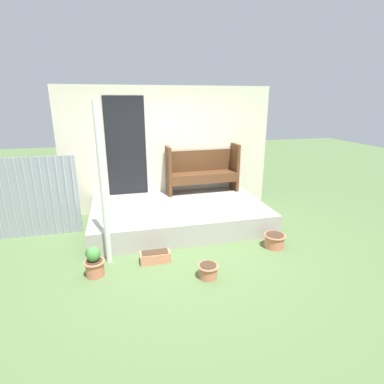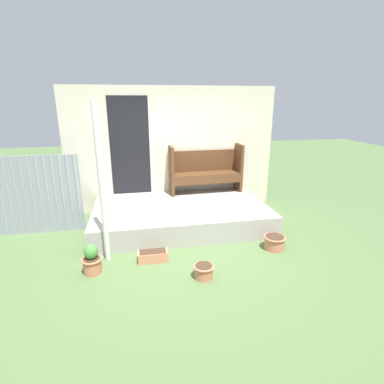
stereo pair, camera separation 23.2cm
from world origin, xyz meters
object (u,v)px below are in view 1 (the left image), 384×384
object	(u,v)px
bench	(202,169)
flower_pot_right	(274,240)
support_post	(103,187)
flower_pot_left	(94,263)
flower_pot_middle	(208,270)
planter_box_rect	(155,257)

from	to	relation	value
bench	flower_pot_right	world-z (taller)	bench
support_post	flower_pot_left	world-z (taller)	support_post
bench	flower_pot_left	size ratio (longest dim) A/B	3.57
support_post	flower_pot_right	world-z (taller)	support_post
flower_pot_middle	bench	bearing A→B (deg)	76.17
flower_pot_left	flower_pot_middle	xyz separation A→B (m)	(1.50, -0.42, -0.08)
flower_pot_middle	support_post	bearing A→B (deg)	150.21
flower_pot_left	planter_box_rect	xyz separation A→B (m)	(0.85, 0.17, -0.11)
support_post	planter_box_rect	xyz separation A→B (m)	(0.67, -0.17, -1.09)
support_post	flower_pot_middle	world-z (taller)	support_post
bench	planter_box_rect	xyz separation A→B (m)	(-1.30, -2.04, -0.83)
flower_pot_left	flower_pot_middle	distance (m)	1.56
flower_pot_middle	flower_pot_right	size ratio (longest dim) A/B	0.81
support_post	flower_pot_middle	size ratio (longest dim) A/B	8.06
flower_pot_right	planter_box_rect	distance (m)	1.96
flower_pot_middle	planter_box_rect	xyz separation A→B (m)	(-0.65, 0.58, -0.03)
planter_box_rect	flower_pot_right	bearing A→B (deg)	-0.15
flower_pot_left	planter_box_rect	bearing A→B (deg)	11.28
support_post	bench	world-z (taller)	support_post
flower_pot_left	planter_box_rect	world-z (taller)	flower_pot_left
flower_pot_left	flower_pot_right	distance (m)	2.82
flower_pot_middle	flower_pot_right	bearing A→B (deg)	23.81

